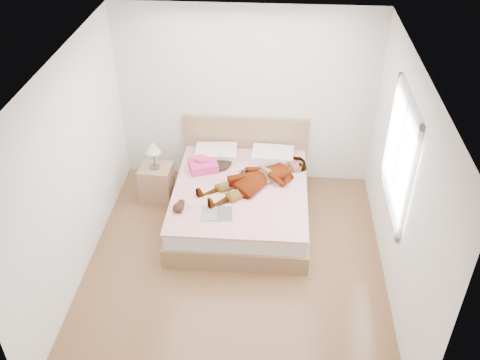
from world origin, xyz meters
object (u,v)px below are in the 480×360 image
(phone, at_px, (222,155))
(coffee_mug, at_px, (234,193))
(woman, at_px, (257,176))
(nightstand, at_px, (157,180))
(plush_toy, at_px, (179,206))
(towel, at_px, (203,164))
(bed, at_px, (241,198))
(magazine, at_px, (216,214))

(phone, distance_m, coffee_mug, 0.75)
(woman, bearing_deg, nightstand, -136.78)
(phone, bearing_deg, plush_toy, -149.06)
(phone, relative_size, plush_toy, 0.39)
(woman, bearing_deg, towel, -147.29)
(bed, distance_m, magazine, 0.76)
(phone, xyz_separation_m, nightstand, (-0.92, -0.15, -0.37))
(magazine, height_order, plush_toy, plush_toy)
(towel, height_order, plush_toy, towel)
(phone, xyz_separation_m, plush_toy, (-0.43, -1.05, -0.10))
(phone, xyz_separation_m, bed, (0.29, -0.43, -0.40))
(coffee_mug, bearing_deg, plush_toy, -152.49)
(magazine, height_order, nightstand, nightstand)
(coffee_mug, xyz_separation_m, nightstand, (-1.15, 0.56, -0.25))
(bed, relative_size, magazine, 4.57)
(phone, height_order, bed, bed)
(woman, height_order, magazine, woman)
(woman, distance_m, towel, 0.81)
(towel, xyz_separation_m, magazine, (0.30, -0.98, -0.07))
(phone, bearing_deg, magazine, -124.77)
(towel, height_order, coffee_mug, towel)
(magazine, bearing_deg, woman, 56.47)
(woman, height_order, phone, woman)
(bed, relative_size, plush_toy, 9.26)
(plush_toy, bearing_deg, bed, 40.77)
(woman, xyz_separation_m, magazine, (-0.46, -0.70, -0.10))
(coffee_mug, bearing_deg, bed, 76.95)
(phone, bearing_deg, coffee_mug, -108.99)
(phone, distance_m, nightstand, 1.00)
(woman, height_order, coffee_mug, woman)
(towel, distance_m, plush_toy, 0.95)
(woman, xyz_separation_m, phone, (-0.50, 0.40, 0.05))
(bed, bearing_deg, nightstand, 167.07)
(woman, relative_size, bed, 0.79)
(woman, relative_size, nightstand, 1.78)
(coffee_mug, relative_size, plush_toy, 0.51)
(plush_toy, distance_m, nightstand, 1.06)
(towel, bearing_deg, plush_toy, -100.47)
(towel, bearing_deg, nightstand, -177.19)
(woman, height_order, nightstand, nightstand)
(phone, xyz_separation_m, magazine, (0.04, -1.10, -0.16))
(magazine, relative_size, coffee_mug, 3.99)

